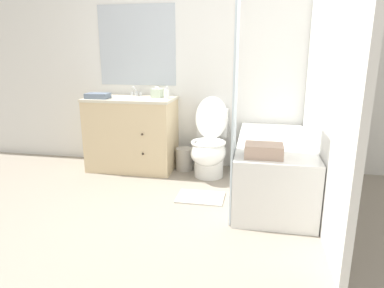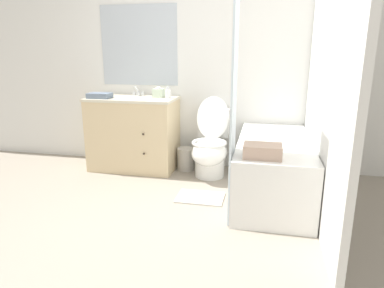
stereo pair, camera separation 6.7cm
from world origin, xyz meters
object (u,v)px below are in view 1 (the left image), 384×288
(bath_mat, at_px, (200,197))
(toilet, at_px, (209,148))
(bathtub, at_px, (272,167))
(vanity_cabinet, at_px, (132,133))
(sink_faucet, at_px, (136,93))
(hand_towel_folded, at_px, (98,96))
(tissue_box, at_px, (157,93))
(bath_towel_folded, at_px, (264,151))
(wastebasket, at_px, (185,159))
(soap_dispenser, at_px, (167,93))

(bath_mat, bearing_deg, toilet, 90.90)
(toilet, height_order, bathtub, toilet)
(vanity_cabinet, relative_size, sink_faucet, 7.17)
(toilet, distance_m, hand_towel_folded, 1.40)
(vanity_cabinet, height_order, sink_faucet, sink_faucet)
(tissue_box, distance_m, bath_towel_folded, 1.71)
(sink_faucet, distance_m, toilet, 1.13)
(toilet, relative_size, bath_mat, 1.96)
(bath_towel_folded, bearing_deg, toilet, 119.90)
(wastebasket, height_order, hand_towel_folded, hand_towel_folded)
(soap_dispenser, height_order, bath_mat, soap_dispenser)
(bath_towel_folded, distance_m, bath_mat, 0.90)
(bathtub, distance_m, bath_towel_folded, 0.69)
(vanity_cabinet, bearing_deg, toilet, -5.30)
(sink_faucet, height_order, bath_towel_folded, sink_faucet)
(sink_faucet, distance_m, bathtub, 1.86)
(sink_faucet, relative_size, bathtub, 0.09)
(vanity_cabinet, xyz_separation_m, tissue_box, (0.30, 0.08, 0.47))
(wastebasket, distance_m, tissue_box, 0.84)
(sink_faucet, xyz_separation_m, bath_mat, (0.95, -0.92, -0.89))
(bathtub, distance_m, wastebasket, 1.15)
(toilet, distance_m, wastebasket, 0.40)
(toilet, bearing_deg, tissue_box, 165.39)
(sink_faucet, distance_m, tissue_box, 0.32)
(vanity_cabinet, relative_size, tissue_box, 7.20)
(bathtub, xyz_separation_m, bath_towel_folded, (-0.11, -0.59, 0.33))
(sink_faucet, relative_size, hand_towel_folded, 0.56)
(bathtub, distance_m, bath_mat, 0.77)
(vanity_cabinet, relative_size, wastebasket, 3.85)
(vanity_cabinet, bearing_deg, wastebasket, 5.07)
(soap_dispenser, bearing_deg, wastebasket, 11.33)
(soap_dispenser, bearing_deg, hand_towel_folded, -168.72)
(hand_towel_folded, relative_size, bath_towel_folded, 0.85)
(toilet, xyz_separation_m, bath_mat, (0.01, -0.65, -0.32))
(vanity_cabinet, bearing_deg, sink_faucet, 90.00)
(tissue_box, xyz_separation_m, bath_mat, (0.65, -0.82, -0.90))
(vanity_cabinet, relative_size, toilet, 1.15)
(vanity_cabinet, height_order, hand_towel_folded, hand_towel_folded)
(sink_faucet, height_order, toilet, sink_faucet)
(toilet, distance_m, bathtub, 0.80)
(bathtub, height_order, bath_towel_folded, bath_towel_folded)
(vanity_cabinet, distance_m, tissue_box, 0.56)
(toilet, distance_m, bath_mat, 0.73)
(hand_towel_folded, bearing_deg, tissue_box, 18.79)
(hand_towel_folded, xyz_separation_m, bath_towel_folded, (1.86, -0.95, -0.28))
(soap_dispenser, bearing_deg, toilet, -11.40)
(bathtub, bearing_deg, wastebasket, 151.21)
(sink_faucet, relative_size, soap_dispenser, 1.06)
(tissue_box, bearing_deg, soap_dispenser, -26.29)
(vanity_cabinet, bearing_deg, bath_towel_folded, -35.69)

